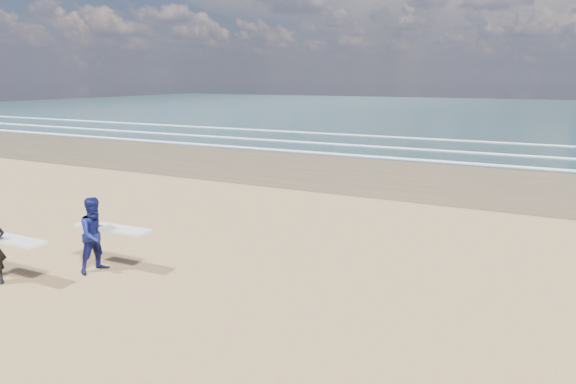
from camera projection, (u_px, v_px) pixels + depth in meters
The scene contains 1 object.
surfer_far at pixel (97, 234), 13.10m from camera, with size 2.22×1.20×1.95m.
Camera 1 is at (10.48, -7.98, 4.90)m, focal length 32.00 mm.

